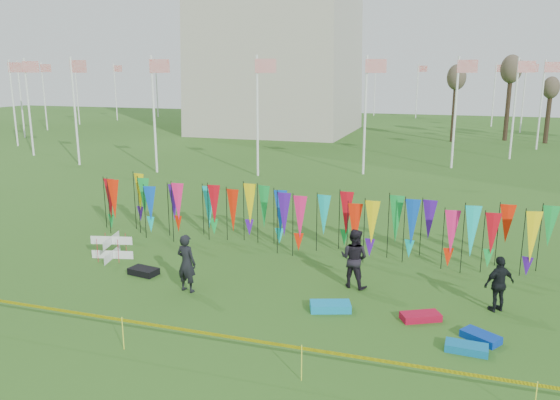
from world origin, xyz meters
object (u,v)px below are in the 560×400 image
(kite_bag_blue, at_px, (481,337))
(kite_bag_black, at_px, (144,271))
(person_mid, at_px, (354,258))
(kite_bag_teal, at_px, (467,348))
(person_right, at_px, (499,284))
(kite_bag_turquoise, at_px, (330,306))
(box_kite, at_px, (112,248))
(kite_bag_red, at_px, (421,317))
(person_left, at_px, (186,263))

(kite_bag_blue, height_order, kite_bag_black, kite_bag_black)
(person_mid, relative_size, kite_bag_blue, 2.03)
(person_mid, distance_m, kite_bag_teal, 4.98)
(person_right, distance_m, kite_bag_turquoise, 5.02)
(person_right, xyz_separation_m, kite_bag_blue, (-0.52, -2.11, -0.75))
(box_kite, relative_size, person_mid, 0.46)
(person_mid, height_order, kite_bag_turquoise, person_mid)
(kite_bag_red, bearing_deg, person_mid, 140.65)
(kite_bag_red, bearing_deg, person_left, -178.90)
(box_kite, bearing_deg, person_left, -24.89)
(person_mid, relative_size, kite_bag_black, 1.98)
(person_left, relative_size, kite_bag_red, 1.72)
(kite_bag_turquoise, bearing_deg, kite_bag_blue, -8.36)
(box_kite, height_order, kite_bag_turquoise, box_kite)
(person_mid, bearing_deg, kite_bag_red, 155.29)
(box_kite, xyz_separation_m, kite_bag_turquoise, (8.91, -1.94, -0.34))
(box_kite, bearing_deg, person_mid, 0.59)
(box_kite, xyz_separation_m, kite_bag_red, (11.52, -1.79, -0.35))
(kite_bag_red, xyz_separation_m, kite_bag_black, (-9.52, 0.73, 0.01))
(person_mid, distance_m, person_right, 4.46)
(person_right, relative_size, kite_bag_teal, 1.63)
(kite_bag_turquoise, height_order, kite_bag_red, kite_bag_turquoise)
(kite_bag_blue, bearing_deg, box_kite, 168.95)
(person_left, distance_m, kite_bag_turquoise, 4.82)
(person_right, distance_m, kite_bag_red, 2.62)
(person_left, bearing_deg, person_right, -159.89)
(person_mid, xyz_separation_m, kite_bag_black, (-7.23, -1.16, -0.88))
(kite_bag_black, relative_size, kite_bag_teal, 0.95)
(person_right, xyz_separation_m, kite_bag_red, (-2.13, -1.33, -0.75))
(box_kite, relative_size, kite_bag_blue, 0.93)
(person_mid, xyz_separation_m, kite_bag_turquoise, (-0.32, -2.04, -0.87))
(person_left, distance_m, person_mid, 5.46)
(kite_bag_turquoise, bearing_deg, kite_bag_black, 172.73)
(person_left, height_order, kite_bag_black, person_left)
(box_kite, distance_m, person_right, 13.66)
(kite_bag_teal, bearing_deg, kite_bag_red, 129.38)
(box_kite, xyz_separation_m, kite_bag_blue, (13.13, -2.56, -0.35))
(kite_bag_turquoise, xyz_separation_m, kite_bag_blue, (4.22, -0.62, -0.02))
(kite_bag_turquoise, xyz_separation_m, kite_bag_black, (-6.91, 0.88, -0.00))
(person_right, xyz_separation_m, kite_bag_black, (-11.65, -0.61, -0.74))
(kite_bag_black, bearing_deg, box_kite, 152.06)
(person_mid, xyz_separation_m, kite_bag_blue, (3.90, -2.66, -0.89))
(kite_bag_black, bearing_deg, kite_bag_red, -4.36)
(person_right, height_order, kite_bag_red, person_right)
(person_left, bearing_deg, kite_bag_blue, -172.77)
(person_left, xyz_separation_m, kite_bag_turquoise, (4.75, -0.01, -0.84))
(box_kite, xyz_separation_m, kite_bag_teal, (12.76, -3.30, -0.36))
(person_mid, height_order, kite_bag_teal, person_mid)
(kite_bag_blue, bearing_deg, kite_bag_black, 172.32)
(person_left, relative_size, kite_bag_blue, 1.96)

